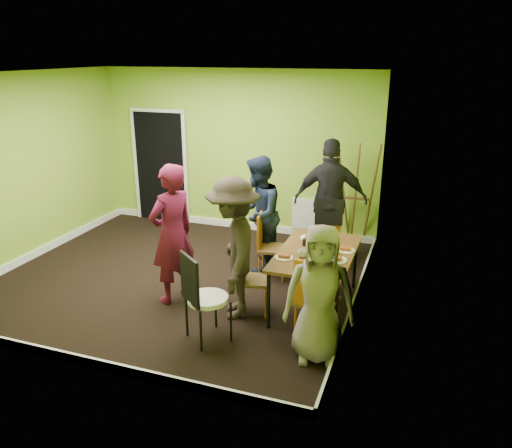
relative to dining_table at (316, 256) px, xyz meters
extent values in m
plane|color=black|center=(-2.01, 0.20, -0.70)|extent=(5.00, 5.00, 0.00)
cube|color=#88BC30|center=(-2.01, 2.45, 0.70)|extent=(5.00, 0.04, 2.80)
cube|color=#88BC30|center=(-2.01, -2.05, 0.70)|extent=(5.00, 0.04, 2.80)
cube|color=#88BC30|center=(-4.51, 0.20, 0.70)|extent=(0.04, 4.50, 2.80)
cube|color=#88BC30|center=(0.49, 0.20, 0.70)|extent=(0.04, 4.50, 2.80)
cube|color=white|center=(-2.01, 0.20, 2.10)|extent=(5.00, 4.50, 0.04)
cube|color=black|center=(-3.51, 2.42, 0.32)|extent=(1.00, 0.05, 2.04)
cube|color=white|center=(-0.71, 2.42, -0.30)|extent=(0.50, 0.04, 0.55)
cylinder|color=black|center=(-0.39, -0.69, -0.34)|extent=(0.04, 0.04, 0.71)
cylinder|color=black|center=(0.39, -0.69, -0.34)|extent=(0.04, 0.04, 0.71)
cylinder|color=black|center=(-0.39, 0.69, -0.34)|extent=(0.04, 0.04, 0.71)
cylinder|color=black|center=(0.39, 0.69, -0.34)|extent=(0.04, 0.04, 0.71)
cube|color=brown|center=(0.00, 0.00, 0.03)|extent=(0.90, 1.50, 0.04)
cylinder|color=#C36812|center=(-0.95, 0.79, -0.48)|extent=(0.03, 0.03, 0.44)
cylinder|color=#C36812|center=(-0.90, 0.46, -0.48)|extent=(0.03, 0.03, 0.44)
cylinder|color=#C36812|center=(-0.63, 0.84, -0.48)|extent=(0.03, 0.03, 0.44)
cylinder|color=#C36812|center=(-0.57, 0.52, -0.48)|extent=(0.03, 0.03, 0.44)
cube|color=brown|center=(-0.76, 0.65, -0.26)|extent=(0.45, 0.45, 0.04)
cube|color=#C36812|center=(-0.95, 0.62, 0.00)|extent=(0.09, 0.37, 0.48)
cylinder|color=#C36812|center=(-0.87, -0.25, -0.49)|extent=(0.02, 0.02, 0.42)
cylinder|color=#C36812|center=(-0.80, -0.56, -0.49)|extent=(0.02, 0.02, 0.42)
cylinder|color=#C36812|center=(-0.56, -0.18, -0.49)|extent=(0.02, 0.02, 0.42)
cylinder|color=#C36812|center=(-0.49, -0.49, -0.49)|extent=(0.02, 0.02, 0.42)
cube|color=brown|center=(-0.68, -0.37, -0.28)|extent=(0.44, 0.44, 0.04)
cube|color=#C36812|center=(-0.85, -0.41, -0.02)|extent=(0.10, 0.35, 0.47)
cylinder|color=#C36812|center=(0.03, 1.45, -0.47)|extent=(0.03, 0.03, 0.44)
cylinder|color=#C36812|center=(-0.30, 1.38, -0.47)|extent=(0.03, 0.03, 0.44)
cylinder|color=#C36812|center=(0.10, 1.12, -0.47)|extent=(0.03, 0.03, 0.44)
cylinder|color=#C36812|center=(-0.23, 1.05, -0.47)|extent=(0.03, 0.03, 0.44)
cube|color=brown|center=(-0.10, 1.25, -0.25)|extent=(0.46, 0.46, 0.04)
cube|color=#C36812|center=(-0.14, 1.43, 0.01)|extent=(0.37, 0.10, 0.49)
cylinder|color=#C36812|center=(-0.03, -0.85, -0.46)|extent=(0.03, 0.03, 0.46)
cylinder|color=#C36812|center=(0.32, -0.92, -0.46)|extent=(0.03, 0.03, 0.46)
cylinder|color=#C36812|center=(0.05, -0.51, -0.46)|extent=(0.03, 0.03, 0.46)
cylinder|color=#C36812|center=(0.39, -0.58, -0.46)|extent=(0.03, 0.03, 0.46)
cube|color=brown|center=(0.18, -0.72, -0.23)|extent=(0.49, 0.49, 0.04)
cube|color=#C36812|center=(0.14, -0.91, 0.04)|extent=(0.39, 0.11, 0.51)
cylinder|color=black|center=(-1.21, -1.15, -0.45)|extent=(0.03, 0.03, 0.49)
cylinder|color=black|center=(-0.92, -1.38, -0.45)|extent=(0.03, 0.03, 0.49)
cylinder|color=black|center=(-0.98, -0.87, -0.45)|extent=(0.03, 0.03, 0.49)
cylinder|color=black|center=(-0.69, -1.10, -0.45)|extent=(0.03, 0.03, 0.49)
cylinder|color=white|center=(-0.95, -1.12, -0.20)|extent=(0.45, 0.45, 0.05)
cube|color=black|center=(-1.08, -1.28, 0.08)|extent=(0.34, 0.28, 0.54)
cylinder|color=brown|center=(-0.08, 2.30, 0.17)|extent=(0.25, 0.41, 1.74)
cylinder|color=brown|center=(0.37, 2.30, 0.17)|extent=(0.25, 0.41, 1.74)
cylinder|color=brown|center=(0.15, 2.05, 0.17)|extent=(0.04, 0.40, 1.70)
cube|color=brown|center=(0.15, 2.25, 0.12)|extent=(0.47, 0.04, 0.04)
cylinder|color=white|center=(-0.17, 0.42, 0.06)|extent=(0.27, 0.27, 0.01)
cylinder|color=white|center=(-0.32, -0.32, 0.06)|extent=(0.21, 0.21, 0.01)
cylinder|color=white|center=(-0.08, 0.58, 0.06)|extent=(0.24, 0.24, 0.01)
cylinder|color=white|center=(0.02, -0.51, 0.06)|extent=(0.25, 0.25, 0.01)
cylinder|color=white|center=(0.33, 0.14, 0.06)|extent=(0.23, 0.23, 0.01)
cylinder|color=white|center=(0.27, -0.19, 0.06)|extent=(0.26, 0.26, 0.01)
cylinder|color=white|center=(-0.06, 0.06, 0.15)|extent=(0.08, 0.08, 0.19)
cylinder|color=#1640AA|center=(0.24, -0.25, 0.17)|extent=(0.08, 0.08, 0.22)
cylinder|color=#C36812|center=(-0.02, 0.19, 0.09)|extent=(0.03, 0.03, 0.07)
cylinder|color=black|center=(-0.18, 0.15, 0.10)|extent=(0.07, 0.07, 0.09)
cylinder|color=black|center=(0.06, 0.50, 0.11)|extent=(0.06, 0.06, 0.10)
cylinder|color=black|center=(0.15, -0.45, 0.11)|extent=(0.06, 0.06, 0.10)
imported|color=white|center=(-0.13, -0.22, 0.10)|extent=(0.11, 0.11, 0.09)
imported|color=white|center=(0.21, 0.03, 0.10)|extent=(0.09, 0.09, 0.08)
imported|color=#570E29|center=(-1.75, -0.41, 0.20)|extent=(0.66, 0.78, 1.80)
imported|color=#162138|center=(-1.06, 0.87, 0.15)|extent=(0.75, 0.90, 1.69)
imported|color=black|center=(-0.89, -0.51, 0.17)|extent=(1.02, 1.27, 1.72)
imported|color=black|center=(-0.16, 1.60, 0.24)|extent=(1.17, 0.68, 1.87)
imported|color=gray|center=(0.28, -1.09, 0.05)|extent=(0.81, 0.61, 1.48)
camera|label=1|loc=(1.17, -5.57, 2.38)|focal=35.00mm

